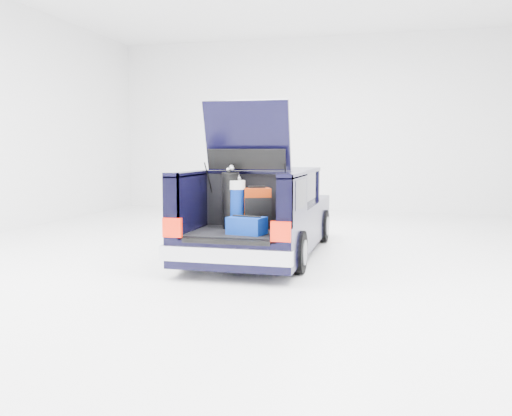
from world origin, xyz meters
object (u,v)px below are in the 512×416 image
(car, at_px, (265,214))
(blue_golf_bag, at_px, (237,204))
(blue_duffel, at_px, (247,226))
(black_golf_bag, at_px, (231,200))
(red_suitcase, at_px, (257,209))

(car, xyz_separation_m, blue_golf_bag, (-0.09, -1.38, 0.29))
(car, relative_size, blue_duffel, 8.47)
(car, height_order, blue_golf_bag, car)
(car, distance_m, black_golf_bag, 1.40)
(car, xyz_separation_m, red_suitcase, (0.19, -1.32, 0.23))
(black_golf_bag, distance_m, blue_duffel, 0.68)
(red_suitcase, relative_size, black_golf_bag, 0.69)
(blue_golf_bag, bearing_deg, blue_duffel, -76.82)
(red_suitcase, xyz_separation_m, black_golf_bag, (-0.39, -0.03, 0.12))
(car, height_order, black_golf_bag, car)
(black_golf_bag, height_order, blue_golf_bag, black_golf_bag)
(black_golf_bag, bearing_deg, red_suitcase, 3.86)
(black_golf_bag, bearing_deg, blue_duffel, -52.27)
(black_golf_bag, relative_size, blue_golf_bag, 1.14)
(blue_golf_bag, relative_size, blue_duffel, 1.47)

